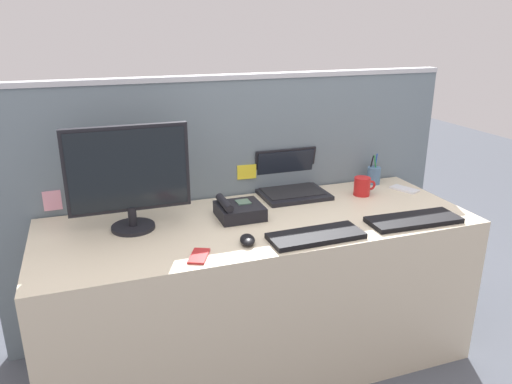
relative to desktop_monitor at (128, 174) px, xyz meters
The scene contains 13 objects.
ground_plane 1.12m from the desktop_monitor, 10.89° to the right, with size 10.00×10.00×0.00m, color #4C515B.
desk 0.82m from the desktop_monitor, 10.89° to the right, with size 1.94×0.72×0.73m, color beige.
cubicle_divider 0.69m from the desktop_monitor, 28.35° to the left, with size 2.35×0.08×1.34m.
desktop_monitor is the anchor object (origin of this frame).
laptop 0.87m from the desktop_monitor, 13.47° to the left, with size 0.34×0.28×0.22m.
desk_phone 0.51m from the desktop_monitor, ahead, with size 0.20×0.19×0.10m.
keyboard_main 1.26m from the desktop_monitor, 16.50° to the right, with size 0.42×0.16×0.02m, color black.
keyboard_spare 0.82m from the desktop_monitor, 27.31° to the right, with size 0.40×0.16×0.02m, color black.
computer_mouse_right_hand 0.57m from the desktop_monitor, 36.89° to the right, with size 0.06×0.10×0.03m, color black.
pen_cup 1.35m from the desktop_monitor, ahead, with size 0.07×0.07×0.17m.
cell_phone_red_case 0.48m from the desktop_monitor, 60.83° to the right, with size 0.06×0.12×0.01m, color #B22323.
cell_phone_white_slab 1.44m from the desktop_monitor, ahead, with size 0.07×0.14×0.01m, color silver.
coffee_mug 1.18m from the desktop_monitor, ahead, with size 0.12×0.08×0.09m.
Camera 1 is at (-0.69, -1.91, 1.57)m, focal length 34.31 mm.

